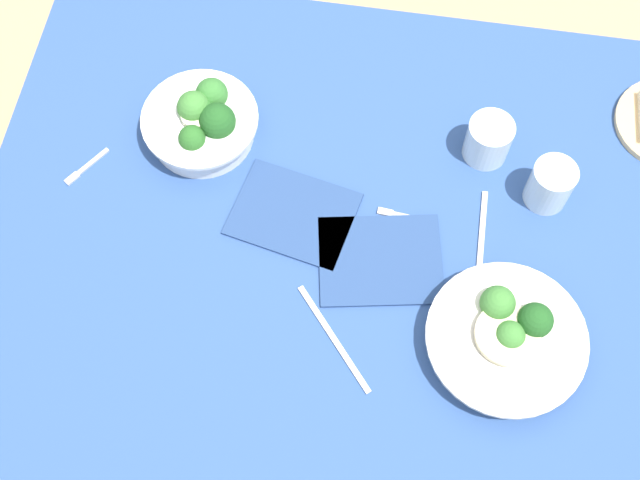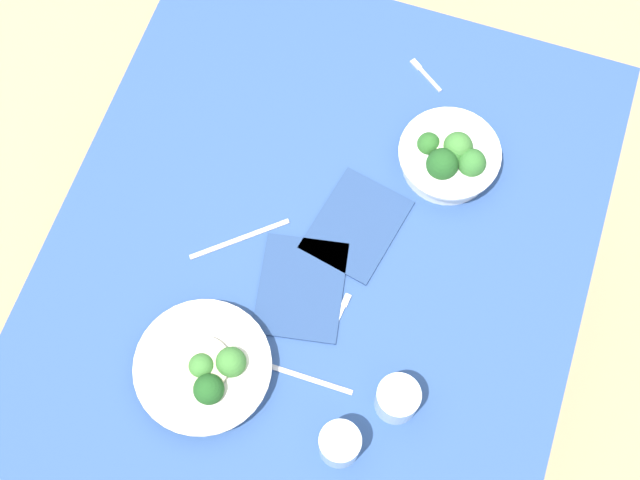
{
  "view_description": "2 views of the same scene",
  "coord_description": "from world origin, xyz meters",
  "views": [
    {
      "loc": [
        0.01,
        -0.61,
        2.12
      ],
      "look_at": [
        -0.09,
        0.01,
        0.76
      ],
      "focal_mm": 47.71,
      "sensor_mm": 36.0,
      "label": 1
    },
    {
      "loc": [
        0.53,
        0.2,
        2.46
      ],
      "look_at": [
        -0.09,
        -0.01,
        0.76
      ],
      "focal_mm": 49.33,
      "sensor_mm": 36.0,
      "label": 2
    }
  ],
  "objects": [
    {
      "name": "ground_plane",
      "position": [
        0.0,
        0.0,
        0.0
      ],
      "size": [
        6.0,
        6.0,
        0.0
      ],
      "primitive_type": "plane",
      "color": "tan"
    },
    {
      "name": "dining_table",
      "position": [
        0.0,
        0.0,
        0.65
      ],
      "size": [
        1.41,
        1.09,
        0.76
      ],
      "color": "#2D4C84",
      "rests_on": "ground_plane"
    },
    {
      "name": "broccoli_bowl_far",
      "position": [
        -0.33,
        0.2,
        0.8
      ],
      "size": [
        0.22,
        0.22,
        0.1
      ],
      "color": "white",
      "rests_on": "dining_table"
    },
    {
      "name": "broccoli_bowl_near",
      "position": [
        0.25,
        -0.13,
        0.79
      ],
      "size": [
        0.27,
        0.27,
        0.09
      ],
      "color": "silver",
      "rests_on": "dining_table"
    },
    {
      "name": "water_glass_center",
      "position": [
        0.19,
        0.24,
        0.8
      ],
      "size": [
        0.08,
        0.08,
        0.09
      ],
      "primitive_type": "cylinder",
      "color": "silver",
      "rests_on": "dining_table"
    },
    {
      "name": "water_glass_side",
      "position": [
        0.3,
        0.16,
        0.8
      ],
      "size": [
        0.08,
        0.08,
        0.09
      ],
      "primitive_type": "cylinder",
      "color": "silver",
      "rests_on": "dining_table"
    },
    {
      "name": "fork_by_far_bowl",
      "position": [
        0.05,
        0.08,
        0.76
      ],
      "size": [
        0.1,
        0.02,
        0.0
      ],
      "rotation": [
        0.0,
        0.0,
        3.05
      ],
      "color": "#B7B7BC",
      "rests_on": "dining_table"
    },
    {
      "name": "fork_by_near_bowl",
      "position": [
        -0.54,
        0.09,
        0.76
      ],
      "size": [
        0.07,
        0.09,
        0.0
      ],
      "rotation": [
        0.0,
        0.0,
        4.11
      ],
      "color": "#B7B7BC",
      "rests_on": "dining_table"
    },
    {
      "name": "table_knife_left",
      "position": [
        0.2,
        0.06,
        0.76
      ],
      "size": [
        0.01,
        0.19,
        0.0
      ],
      "primitive_type": "cube",
      "rotation": [
        0.0,
        0.0,
        4.72
      ],
      "color": "#B7B7BC",
      "rests_on": "dining_table"
    },
    {
      "name": "table_knife_right",
      "position": [
        -0.04,
        -0.16,
        0.76
      ],
      "size": [
        0.15,
        0.17,
        0.0
      ],
      "primitive_type": "cube",
      "rotation": [
        0.0,
        0.0,
        5.42
      ],
      "color": "#B7B7BC",
      "rests_on": "dining_table"
    },
    {
      "name": "napkin_folded_upper",
      "position": [
        0.02,
        -0.01,
        0.76
      ],
      "size": [
        0.24,
        0.21,
        0.01
      ],
      "primitive_type": "cube",
      "rotation": [
        0.0,
        0.0,
        0.18
      ],
      "color": "navy",
      "rests_on": "dining_table"
    },
    {
      "name": "napkin_folded_lower",
      "position": [
        -0.14,
        0.06,
        0.76
      ],
      "size": [
        0.24,
        0.2,
        0.01
      ],
      "primitive_type": "cube",
      "rotation": [
        0.0,
        0.0,
        -0.2
      ],
      "color": "navy",
      "rests_on": "dining_table"
    }
  ]
}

